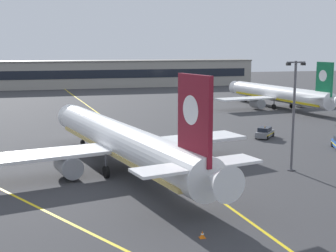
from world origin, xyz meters
TOP-DOWN VIEW (x-y plane):
  - ground_plane at (0.00, 0.00)m, footprint 400.00×400.00m
  - taxiway_centreline at (0.00, 30.00)m, footprint 12.67×179.60m
  - taxiway_lead_in_stripe at (-14.00, 2.00)m, footprint 29.36×52.62m
  - airliner_foreground at (-4.78, 11.88)m, footprint 32.28×41.11m
  - airliner_background at (38.63, 56.49)m, footprint 30.15×38.63m
  - apron_lamp_post at (13.71, 7.15)m, footprint 2.24×0.90m
  - service_car_fourth at (19.59, 25.38)m, footprint 4.20×4.28m
  - safety_cone_by_nose_gear at (-2.86, 27.47)m, footprint 0.44×0.44m
  - safety_cone_by_tail at (-2.24, -8.10)m, footprint 0.44×0.44m
  - terminal_building at (-6.85, 123.37)m, footprint 134.72×12.40m

SIDE VIEW (x-z plane):
  - ground_plane at x=0.00m, z-range 0.00..0.00m
  - taxiway_centreline at x=0.00m, z-range 0.00..0.01m
  - taxiway_lead_in_stripe at x=-14.00m, z-range 0.00..0.01m
  - safety_cone_by_nose_gear at x=-2.86m, z-range -0.02..0.53m
  - safety_cone_by_tail at x=-2.24m, z-range -0.02..0.53m
  - service_car_fourth at x=19.59m, z-range -0.13..1.66m
  - airliner_background at x=38.63m, z-range -2.29..8.57m
  - airliner_foreground at x=-4.78m, z-range -2.46..9.19m
  - terminal_building at x=-6.85m, z-range 0.01..9.18m
  - apron_lamp_post at x=13.71m, z-range 0.30..12.59m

